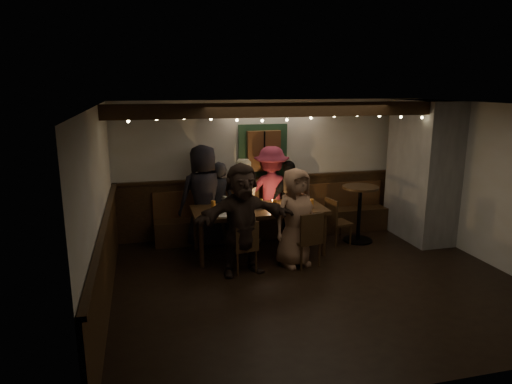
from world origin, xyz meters
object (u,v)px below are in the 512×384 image
object	(u,v)px
person_a	(204,196)
person_d	(271,193)
chair_near_right	(308,237)
person_f	(242,219)
chair_near_left	(245,244)
person_b	(219,203)
chair_end	(335,219)
person_c	(241,201)
person_g	(295,218)
person_e	(289,200)
dining_table	(259,212)
high_top	(360,207)

from	to	relation	value
person_a	person_d	world-z (taller)	person_a
chair_near_right	person_d	bearing A→B (deg)	95.90
person_f	chair_near_left	bearing A→B (deg)	-23.60
person_b	person_d	size ratio (longest dim) A/B	0.87
chair_end	person_d	size ratio (longest dim) A/B	0.49
chair_end	person_c	bearing A→B (deg)	161.80
chair_near_left	person_f	world-z (taller)	person_f
chair_near_right	person_b	distance (m)	1.93
person_a	person_g	bearing A→B (deg)	121.72
person_d	chair_near_right	bearing A→B (deg)	109.44
person_b	person_e	size ratio (longest dim) A/B	1.02
person_d	person_g	distance (m)	1.45
person_g	chair_near_right	bearing A→B (deg)	-54.82
person_a	person_c	distance (m)	0.70
chair_near_left	person_a	distance (m)	1.55
person_c	dining_table	bearing A→B (deg)	100.34
chair_near_left	person_g	distance (m)	0.92
person_e	dining_table	bearing A→B (deg)	17.93
high_top	person_b	world-z (taller)	person_b
dining_table	chair_end	xyz separation A→B (m)	(1.47, 0.10, -0.26)
chair_near_right	person_g	world-z (taller)	person_g
chair_near_left	person_g	size ratio (longest dim) A/B	0.52
person_e	person_g	world-z (taller)	person_g
chair_near_right	person_g	bearing A→B (deg)	142.01
person_e	person_f	distance (m)	1.89
person_b	person_c	bearing A→B (deg)	176.67
person_b	high_top	bearing A→B (deg)	174.06
high_top	person_e	size ratio (longest dim) A/B	0.70
chair_near_right	person_c	distance (m)	1.65
dining_table	chair_end	world-z (taller)	dining_table
person_b	person_c	world-z (taller)	person_c
chair_near_left	chair_end	world-z (taller)	chair_end
person_f	dining_table	bearing A→B (deg)	51.22
dining_table	high_top	bearing A→B (deg)	4.53
person_d	high_top	bearing A→B (deg)	171.46
person_e	person_g	distance (m)	1.37
chair_near_left	chair_near_right	xyz separation A→B (m)	(1.03, -0.02, 0.04)
person_a	chair_end	bearing A→B (deg)	153.91
dining_table	person_c	bearing A→B (deg)	104.66
chair_end	high_top	xyz separation A→B (m)	(0.51, 0.06, 0.18)
dining_table	person_g	xyz separation A→B (m)	(0.43, -0.67, 0.06)
chair_end	person_b	bearing A→B (deg)	163.49
chair_end	person_d	xyz separation A→B (m)	(-1.02, 0.68, 0.39)
chair_end	person_e	distance (m)	0.94
person_b	person_f	distance (m)	1.48
person_b	chair_end	bearing A→B (deg)	169.60
person_c	person_e	distance (m)	0.94
high_top	person_g	bearing A→B (deg)	-151.88
dining_table	person_e	bearing A→B (deg)	40.65
high_top	person_f	bearing A→B (deg)	-159.10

